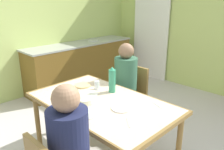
{
  "coord_description": "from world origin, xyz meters",
  "views": [
    {
      "loc": [
        1.89,
        -1.73,
        1.77
      ],
      "look_at": [
        0.27,
        -0.1,
        0.99
      ],
      "focal_mm": 37.17,
      "sensor_mm": 36.0,
      "label": 1
    }
  ],
  "objects_px": {
    "person_near_diner": "(70,140)",
    "person_far_diner": "(125,76)",
    "dining_table": "(102,107)",
    "kitchen_counter": "(81,64)",
    "serving_bowl_center": "(85,101)",
    "water_bottle_green_near": "(112,80)",
    "chair_far_diner": "(131,93)"
  },
  "relations": [
    {
      "from": "dining_table",
      "to": "chair_far_diner",
      "type": "distance_m",
      "value": 0.88
    },
    {
      "from": "kitchen_counter",
      "to": "water_bottle_green_near",
      "type": "height_order",
      "value": "water_bottle_green_near"
    },
    {
      "from": "person_near_diner",
      "to": "person_far_diner",
      "type": "bearing_deg",
      "value": 116.58
    },
    {
      "from": "dining_table",
      "to": "water_bottle_green_near",
      "type": "bearing_deg",
      "value": 111.62
    },
    {
      "from": "kitchen_counter",
      "to": "serving_bowl_center",
      "type": "xyz_separation_m",
      "value": [
        1.99,
        -1.49,
        0.32
      ]
    },
    {
      "from": "chair_far_diner",
      "to": "person_far_diner",
      "type": "relative_size",
      "value": 1.13
    },
    {
      "from": "dining_table",
      "to": "serving_bowl_center",
      "type": "distance_m",
      "value": 0.2
    },
    {
      "from": "kitchen_counter",
      "to": "dining_table",
      "type": "xyz_separation_m",
      "value": [
        2.08,
        -1.33,
        0.23
      ]
    },
    {
      "from": "kitchen_counter",
      "to": "chair_far_diner",
      "type": "bearing_deg",
      "value": -16.22
    },
    {
      "from": "person_near_diner",
      "to": "water_bottle_green_near",
      "type": "xyz_separation_m",
      "value": [
        -0.49,
        0.93,
        0.1
      ]
    },
    {
      "from": "dining_table",
      "to": "person_near_diner",
      "type": "xyz_separation_m",
      "value": [
        0.39,
        -0.67,
        0.11
      ]
    },
    {
      "from": "dining_table",
      "to": "person_near_diner",
      "type": "distance_m",
      "value": 0.79
    },
    {
      "from": "person_far_diner",
      "to": "water_bottle_green_near",
      "type": "relative_size",
      "value": 2.58
    },
    {
      "from": "person_far_diner",
      "to": "person_near_diner",
      "type": "bearing_deg",
      "value": 116.58
    },
    {
      "from": "chair_far_diner",
      "to": "serving_bowl_center",
      "type": "xyz_separation_m",
      "value": [
        0.2,
        -0.96,
        0.27
      ]
    },
    {
      "from": "water_bottle_green_near",
      "to": "kitchen_counter",
      "type": "bearing_deg",
      "value": 151.31
    },
    {
      "from": "kitchen_counter",
      "to": "dining_table",
      "type": "bearing_deg",
      "value": -32.71
    },
    {
      "from": "kitchen_counter",
      "to": "chair_far_diner",
      "type": "xyz_separation_m",
      "value": [
        1.79,
        -0.52,
        0.05
      ]
    },
    {
      "from": "person_far_diner",
      "to": "serving_bowl_center",
      "type": "distance_m",
      "value": 0.85
    },
    {
      "from": "person_near_diner",
      "to": "person_far_diner",
      "type": "height_order",
      "value": "same"
    },
    {
      "from": "serving_bowl_center",
      "to": "dining_table",
      "type": "bearing_deg",
      "value": 61.16
    },
    {
      "from": "person_near_diner",
      "to": "serving_bowl_center",
      "type": "relative_size",
      "value": 4.53
    },
    {
      "from": "chair_far_diner",
      "to": "water_bottle_green_near",
      "type": "xyz_separation_m",
      "value": [
        0.18,
        -0.56,
        0.39
      ]
    },
    {
      "from": "dining_table",
      "to": "person_near_diner",
      "type": "bearing_deg",
      "value": -59.77
    },
    {
      "from": "person_far_diner",
      "to": "serving_bowl_center",
      "type": "bearing_deg",
      "value": 103.49
    },
    {
      "from": "kitchen_counter",
      "to": "person_far_diner",
      "type": "xyz_separation_m",
      "value": [
        1.79,
        -0.66,
        0.33
      ]
    },
    {
      "from": "chair_far_diner",
      "to": "person_near_diner",
      "type": "bearing_deg",
      "value": 114.43
    },
    {
      "from": "chair_far_diner",
      "to": "person_far_diner",
      "type": "xyz_separation_m",
      "value": [
        -0.0,
        -0.14,
        0.28
      ]
    },
    {
      "from": "serving_bowl_center",
      "to": "water_bottle_green_near",
      "type": "bearing_deg",
      "value": 92.29
    },
    {
      "from": "chair_far_diner",
      "to": "serving_bowl_center",
      "type": "bearing_deg",
      "value": 101.63
    },
    {
      "from": "chair_far_diner",
      "to": "water_bottle_green_near",
      "type": "distance_m",
      "value": 0.7
    },
    {
      "from": "serving_bowl_center",
      "to": "person_far_diner",
      "type": "bearing_deg",
      "value": 103.49
    }
  ]
}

